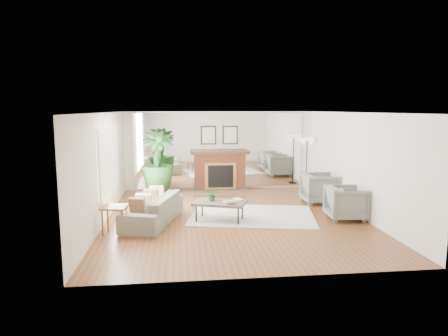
{
  "coord_description": "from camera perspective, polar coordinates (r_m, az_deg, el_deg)",
  "views": [
    {
      "loc": [
        -1.29,
        -9.25,
        2.59
      ],
      "look_at": [
        -0.17,
        0.6,
        1.11
      ],
      "focal_mm": 32.0,
      "sensor_mm": 36.0,
      "label": 1
    }
  ],
  "objects": [
    {
      "name": "sofa",
      "position": [
        9.28,
        -10.09,
        -5.83
      ],
      "size": [
        1.4,
        2.32,
        0.63
      ],
      "primitive_type": "imported",
      "rotation": [
        0.0,
        0.0,
        -1.84
      ],
      "color": "gray",
      "rests_on": "ground"
    },
    {
      "name": "armchair_front",
      "position": [
        9.84,
        17.05,
        -4.78
      ],
      "size": [
        0.94,
        0.92,
        0.79
      ],
      "primitive_type": "imported",
      "rotation": [
        0.0,
        0.0,
        1.48
      ],
      "color": "gray",
      "rests_on": "ground"
    },
    {
      "name": "wall_right",
      "position": [
        10.28,
        18.2,
        0.57
      ],
      "size": [
        0.02,
        7.0,
        2.5
      ],
      "primitive_type": "cube",
      "color": "white",
      "rests_on": "ground"
    },
    {
      "name": "potted_ficus",
      "position": [
        11.66,
        -9.46,
        0.74
      ],
      "size": [
        1.07,
        1.07,
        1.95
      ],
      "color": "black",
      "rests_on": "ground"
    },
    {
      "name": "wall_back",
      "position": [
        12.87,
        -0.69,
        2.51
      ],
      "size": [
        6.0,
        0.02,
        2.5
      ],
      "primitive_type": "cube",
      "color": "white",
      "rests_on": "ground"
    },
    {
      "name": "mirror_panel",
      "position": [
        12.85,
        -0.68,
        2.5
      ],
      "size": [
        5.4,
        0.04,
        2.4
      ],
      "primitive_type": "cube",
      "color": "silver",
      "rests_on": "wall_back"
    },
    {
      "name": "fireplace",
      "position": [
        12.72,
        -0.58,
        -0.25
      ],
      "size": [
        1.85,
        0.83,
        2.05
      ],
      "color": "brown",
      "rests_on": "ground"
    },
    {
      "name": "wall_left",
      "position": [
        9.5,
        -16.72,
        0.01
      ],
      "size": [
        0.02,
        7.0,
        2.5
      ],
      "primitive_type": "cube",
      "color": "white",
      "rests_on": "ground"
    },
    {
      "name": "window_panel",
      "position": [
        9.87,
        -16.17,
        0.93
      ],
      "size": [
        0.04,
        2.4,
        1.5
      ],
      "primitive_type": "cube",
      "color": "#B2E09E",
      "rests_on": "wall_left"
    },
    {
      "name": "tabletop_plant",
      "position": [
        9.29,
        -1.75,
        -3.72
      ],
      "size": [
        0.34,
        0.31,
        0.31
      ],
      "primitive_type": "imported",
      "rotation": [
        0.0,
        0.0,
        0.28
      ],
      "color": "#2F6324",
      "rests_on": "coffee_table"
    },
    {
      "name": "book",
      "position": [
        9.34,
        1.51,
        -4.58
      ],
      "size": [
        0.28,
        0.32,
        0.02
      ],
      "primitive_type": "imported",
      "rotation": [
        0.0,
        0.0,
        0.37
      ],
      "color": "brown",
      "rests_on": "coffee_table"
    },
    {
      "name": "side_table",
      "position": [
        8.66,
        -15.39,
        -5.88
      ],
      "size": [
        0.55,
        0.55,
        0.58
      ],
      "rotation": [
        0.0,
        0.0,
        -0.09
      ],
      "color": "brown",
      "rests_on": "ground"
    },
    {
      "name": "area_rug",
      "position": [
        9.79,
        4.06,
        -6.78
      ],
      "size": [
        3.3,
        2.65,
        0.03
      ],
      "primitive_type": "cube",
      "rotation": [
        0.0,
        0.0,
        -0.2
      ],
      "color": "silver",
      "rests_on": "ground"
    },
    {
      "name": "floor_lamp",
      "position": [
        12.66,
        11.78,
        3.07
      ],
      "size": [
        0.55,
        0.3,
        1.68
      ],
      "color": "black",
      "rests_on": "ground"
    },
    {
      "name": "ground",
      "position": [
        9.69,
        1.42,
        -7.02
      ],
      "size": [
        7.0,
        7.0,
        0.0
      ],
      "primitive_type": "plane",
      "color": "brown",
      "rests_on": "ground"
    },
    {
      "name": "coffee_table",
      "position": [
        9.22,
        -0.65,
        -5.06
      ],
      "size": [
        1.34,
        1.04,
        0.47
      ],
      "rotation": [
        0.0,
        0.0,
        -0.35
      ],
      "color": "#584F46",
      "rests_on": "ground"
    },
    {
      "name": "armchair_back",
      "position": [
        11.32,
        13.51,
        -2.82
      ],
      "size": [
        0.93,
        0.91,
        0.83
      ],
      "primitive_type": "imported",
      "rotation": [
        0.0,
        0.0,
        1.55
      ],
      "color": "gray",
      "rests_on": "ground"
    },
    {
      "name": "fruit_bowl",
      "position": [
        9.01,
        0.72,
        -4.93
      ],
      "size": [
        0.3,
        0.3,
        0.06
      ],
      "primitive_type": "imported",
      "rotation": [
        0.0,
        0.0,
        0.3
      ],
      "color": "brown",
      "rests_on": "coffee_table"
    }
  ]
}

